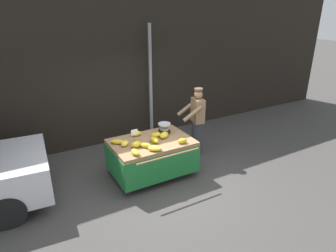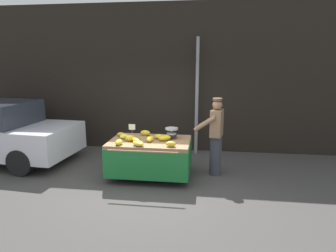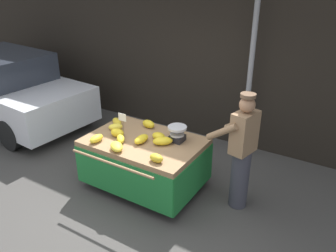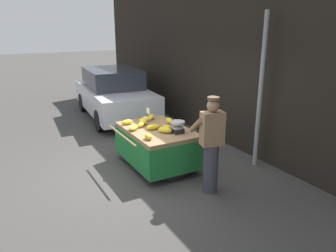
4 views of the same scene
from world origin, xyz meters
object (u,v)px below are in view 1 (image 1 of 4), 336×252
banana_bunch_0 (125,143)px  banana_bunch_7 (182,141)px  price_sign (134,134)px  banana_bunch_8 (117,142)px  banana_bunch_2 (156,135)px  banana_bunch_6 (155,148)px  banana_bunch_3 (136,144)px  banana_bunch_5 (145,145)px  banana_bunch_4 (136,133)px  banana_bunch_1 (154,140)px  weighing_scale (164,128)px  banana_bunch_9 (164,135)px  vendor_person (197,122)px  banana_cart (152,150)px  banana_bunch_10 (135,152)px  street_pole (151,84)px

banana_bunch_0 → banana_bunch_7: (1.09, -0.48, 0.01)m
price_sign → banana_bunch_0: price_sign is taller
banana_bunch_7 → banana_bunch_8: bearing=151.5°
banana_bunch_2 → banana_bunch_6: 0.67m
banana_bunch_2 → banana_bunch_3: 0.63m
banana_bunch_3 → banana_bunch_5: 0.19m
banana_bunch_4 → banana_bunch_6: bearing=-87.5°
banana_bunch_1 → banana_bunch_7: banana_bunch_7 is taller
banana_bunch_4 → banana_bunch_8: banana_bunch_4 is taller
weighing_scale → banana_bunch_3: weighing_scale is taller
banana_bunch_6 → banana_bunch_7: size_ratio=1.41×
banana_bunch_3 → banana_bunch_4: 0.56m
banana_bunch_5 → banana_bunch_2: bearing=40.2°
price_sign → banana_bunch_5: 0.33m
weighing_scale → banana_bunch_7: weighing_scale is taller
banana_bunch_9 → vendor_person: (1.08, 0.31, -0.01)m
banana_bunch_2 → weighing_scale: bearing=20.6°
banana_bunch_2 → vendor_person: 1.23m
banana_bunch_4 → banana_bunch_6: banana_bunch_4 is taller
banana_bunch_3 → banana_bunch_8: size_ratio=0.78×
banana_bunch_7 → vendor_person: vendor_person is taller
banana_bunch_4 → banana_bunch_7: size_ratio=1.15×
banana_bunch_0 → banana_bunch_9: size_ratio=0.76×
banana_bunch_0 → banana_bunch_3: size_ratio=1.00×
banana_cart → banana_bunch_10: banana_bunch_10 is taller
banana_cart → banana_bunch_8: bearing=162.5°
banana_bunch_3 → street_pole: bearing=56.2°
banana_bunch_2 → banana_bunch_3: bearing=-156.8°
banana_bunch_2 → banana_bunch_5: size_ratio=0.92×
banana_bunch_4 → banana_bunch_6: (0.04, -0.84, -0.01)m
banana_bunch_0 → banana_bunch_1: 0.62m
banana_bunch_1 → street_pole: bearing=65.2°
street_pole → banana_bunch_10: 2.78m
banana_bunch_2 → banana_bunch_6: size_ratio=0.77×
banana_bunch_5 → banana_bunch_10: banana_bunch_10 is taller
banana_bunch_3 → banana_bunch_8: (-0.28, 0.34, -0.02)m
banana_bunch_8 → vendor_person: 2.08m
banana_bunch_8 → banana_bunch_7: bearing=-28.5°
banana_cart → banana_bunch_7: bearing=-40.4°
banana_bunch_6 → vendor_person: 1.73m
banana_bunch_7 → banana_bunch_10: (-1.06, 0.02, -0.00)m
banana_bunch_1 → banana_bunch_7: bearing=-35.0°
banana_bunch_2 → price_sign: bearing=-166.8°
weighing_scale → banana_bunch_9: (-0.12, -0.21, -0.06)m
banana_bunch_8 → street_pole: bearing=45.6°
banana_bunch_6 → banana_bunch_9: banana_bunch_9 is taller
banana_bunch_2 → banana_bunch_5: bearing=-139.8°
banana_bunch_3 → vendor_person: vendor_person is taller
banana_bunch_5 → weighing_scale: bearing=33.7°
banana_cart → banana_bunch_0: 0.64m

